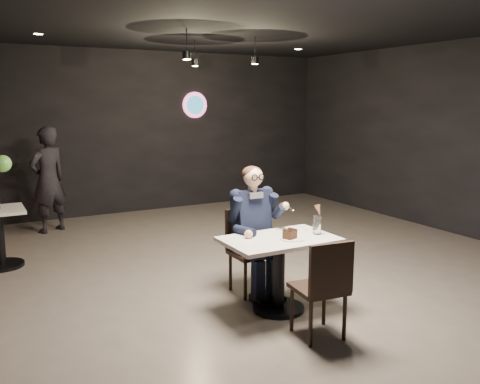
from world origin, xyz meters
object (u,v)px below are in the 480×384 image
sundae_glass (317,225)px  passerby (48,180)px  main_table (279,274)px  chair_far (251,252)px  chair_near (318,286)px  seated_man (251,229)px

sundae_glass → passerby: size_ratio=0.11×
main_table → chair_far: chair_far is taller
chair_far → chair_near: bearing=-90.0°
seated_man → passerby: bearing=111.6°
main_table → chair_far: size_ratio=1.20×
chair_far → seated_man: 0.26m
chair_far → seated_man: size_ratio=0.64×
seated_man → sundae_glass: size_ratio=7.69×
seated_man → passerby: size_ratio=0.85×
chair_far → passerby: (-1.52, 3.85, 0.39)m
chair_near → seated_man: bearing=96.5°
main_table → seated_man: bearing=90.0°
main_table → passerby: passerby is taller
passerby → chair_near: bearing=80.3°
chair_near → sundae_glass: bearing=61.2°
chair_near → chair_far: bearing=96.5°
chair_far → sundae_glass: (0.41, -0.60, 0.38)m
sundae_glass → passerby: (-1.93, 4.45, 0.00)m
chair_near → passerby: 5.28m
chair_far → sundae_glass: 0.83m
main_table → sundae_glass: sundae_glass is taller
main_table → chair_far: 0.56m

